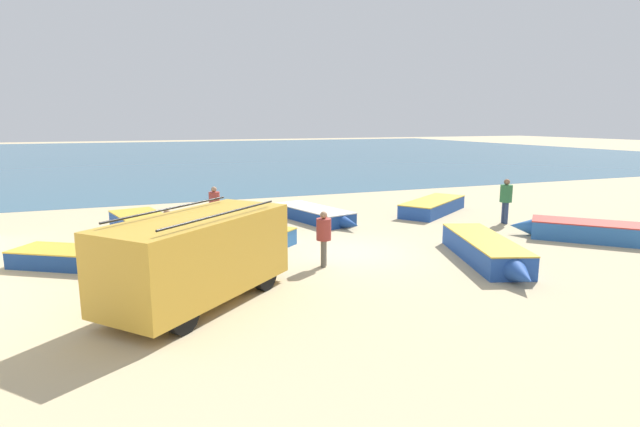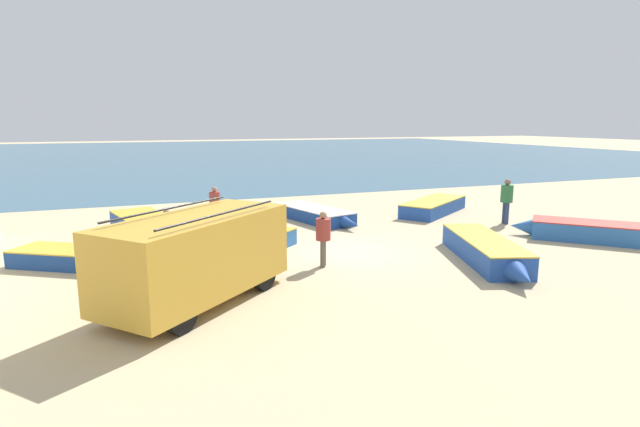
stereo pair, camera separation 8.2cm
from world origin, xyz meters
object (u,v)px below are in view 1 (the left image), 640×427
at_px(fishing_rowboat_4, 242,235).
at_px(fisherman_1, 214,203).
at_px(parked_van, 199,255).
at_px(fishing_rowboat_5, 434,206).
at_px(fishing_rowboat_2, 315,214).
at_px(fishing_rowboat_6, 141,223).
at_px(fishing_rowboat_3, 77,258).
at_px(fishing_rowboat_0, 581,230).
at_px(fisherman_3, 168,232).
at_px(fishing_rowboat_1, 487,251).
at_px(fisherman_0, 324,234).
at_px(fisherman_2, 506,197).

distance_m(fishing_rowboat_4, fisherman_1, 3.05).
xyz_separation_m(parked_van, fishing_rowboat_4, (2.15, 5.30, -0.84)).
bearing_deg(fishing_rowboat_5, fishing_rowboat_4, 160.26).
xyz_separation_m(fishing_rowboat_2, fisherman_1, (-4.11, 0.28, 0.69)).
relative_size(fishing_rowboat_6, fisherman_1, 2.60).
distance_m(fishing_rowboat_3, fishing_rowboat_6, 4.57).
bearing_deg(fishing_rowboat_2, fishing_rowboat_0, 33.94).
height_order(fishing_rowboat_2, fisherman_3, fisherman_3).
distance_m(fishing_rowboat_0, fishing_rowboat_6, 15.95).
bearing_deg(parked_van, fishing_rowboat_6, 55.38).
relative_size(fishing_rowboat_1, fisherman_1, 3.27).
relative_size(fishing_rowboat_0, fisherman_3, 2.30).
height_order(fishing_rowboat_1, fishing_rowboat_6, fishing_rowboat_1).
xyz_separation_m(fishing_rowboat_0, fishing_rowboat_1, (-4.97, -1.10, 0.01)).
bearing_deg(parked_van, fisherman_0, -17.22).
xyz_separation_m(fisherman_2, fisherman_3, (-13.22, -1.25, -0.12)).
height_order(fishing_rowboat_5, fisherman_1, fisherman_1).
distance_m(fishing_rowboat_4, fisherman_0, 4.01).
distance_m(fisherman_1, fisherman_2, 11.66).
relative_size(fishing_rowboat_3, fisherman_1, 2.49).
relative_size(fishing_rowboat_0, fishing_rowboat_1, 0.71).
height_order(parked_van, fisherman_1, parked_van).
bearing_deg(fishing_rowboat_5, parked_van, 179.34).
bearing_deg(parked_van, fishing_rowboat_0, -35.25).
height_order(fishing_rowboat_6, fisherman_3, fisherman_3).
bearing_deg(fishing_rowboat_3, fishing_rowboat_5, 45.76).
height_order(fishing_rowboat_2, fishing_rowboat_4, fishing_rowboat_4).
distance_m(fishing_rowboat_0, fisherman_1, 13.46).
xyz_separation_m(fishing_rowboat_5, fisherman_1, (-9.85, 0.43, 0.66)).
bearing_deg(fishing_rowboat_1, fishing_rowboat_5, 175.29).
xyz_separation_m(fishing_rowboat_1, fisherman_1, (-6.63, 7.89, 0.62)).
height_order(fishing_rowboat_1, fishing_rowboat_5, fishing_rowboat_1).
height_order(fishing_rowboat_3, fisherman_3, fisherman_3).
relative_size(fishing_rowboat_1, fishing_rowboat_3, 1.31).
bearing_deg(fisherman_2, fishing_rowboat_0, -70.61).
height_order(fishing_rowboat_5, fishing_rowboat_6, fishing_rowboat_6).
bearing_deg(fishing_rowboat_0, fishing_rowboat_6, 19.98).
relative_size(parked_van, fishing_rowboat_2, 0.96).
bearing_deg(fisherman_0, fishing_rowboat_0, -151.12).
bearing_deg(fishing_rowboat_5, fishing_rowboat_1, -147.99).
distance_m(fishing_rowboat_2, fisherman_2, 7.76).
bearing_deg(fisherman_2, fisherman_1, 172.59).
xyz_separation_m(fishing_rowboat_3, fisherman_0, (6.58, -2.57, 0.71)).
distance_m(fishing_rowboat_2, fishing_rowboat_3, 9.48).
relative_size(fishing_rowboat_5, fisherman_0, 3.07).
relative_size(fishing_rowboat_5, fishing_rowboat_6, 1.19).
bearing_deg(fishing_rowboat_0, fishing_rowboat_5, -28.72).
height_order(fishing_rowboat_3, fisherman_2, fisherman_2).
bearing_deg(fishing_rowboat_2, parked_van, -51.33).
xyz_separation_m(fishing_rowboat_3, fishing_rowboat_5, (14.46, 3.57, 0.05)).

